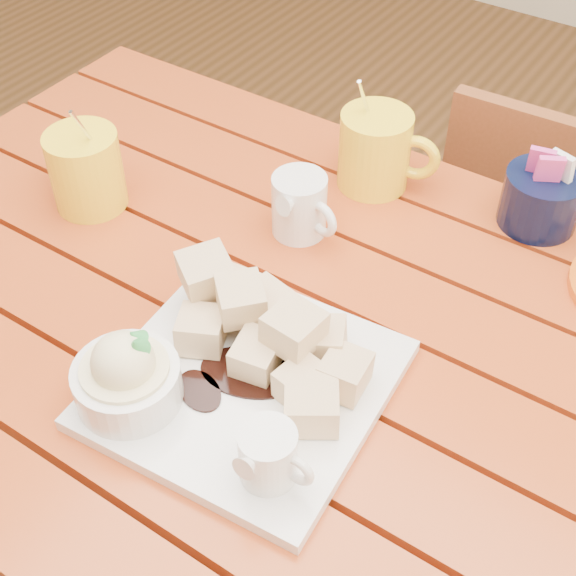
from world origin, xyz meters
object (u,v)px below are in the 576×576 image
Objects in this scene: coffee_mug_right at (377,150)px; chair_far at (548,267)px; dessert_plate at (222,371)px; table at (273,375)px; coffee_mug_left at (85,168)px.

coffee_mug_right reaches higher than chair_far.
coffee_mug_right reaches higher than dessert_plate.
table is 0.34m from coffee_mug_right.
coffee_mug_right reaches higher than coffee_mug_left.
coffee_mug_right is (0.30, 0.25, 0.00)m from coffee_mug_left.
table is 0.19m from dessert_plate.
coffee_mug_left reaches higher than dessert_plate.
chair_far reaches higher than table.
coffee_mug_right is (-0.05, 0.42, 0.02)m from dessert_plate.
coffee_mug_left reaches higher than table.
coffee_mug_left reaches higher than chair_far.
table is at bearing -100.13° from coffee_mug_right.
table is at bearing 71.26° from chair_far.
coffee_mug_left is 0.20× the size of chair_far.
dessert_plate is 0.42m from coffee_mug_right.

